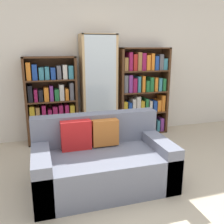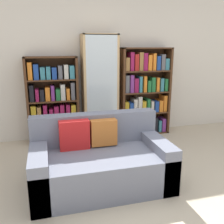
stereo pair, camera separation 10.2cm
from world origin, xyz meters
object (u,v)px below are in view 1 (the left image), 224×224
bookshelf_left (51,102)px  display_cabinet (98,88)px  wine_bottle (134,139)px  bookshelf_right (143,92)px  couch (102,162)px

bookshelf_left → display_cabinet: (0.84, -0.02, 0.22)m
bookshelf_left → wine_bottle: (1.29, -0.63, -0.57)m
bookshelf_left → bookshelf_right: bookshelf_right is taller
bookshelf_right → wine_bottle: 1.01m
couch → wine_bottle: (0.82, 1.01, -0.15)m
bookshelf_left → display_cabinet: bearing=-1.1°
bookshelf_right → wine_bottle: bookshelf_right is taller
bookshelf_right → wine_bottle: (-0.41, -0.63, -0.67)m
bookshelf_left → wine_bottle: bearing=-26.1°
bookshelf_left → display_cabinet: display_cabinet is taller
wine_bottle → display_cabinet: bearing=126.5°
bookshelf_left → display_cabinet: 0.86m
display_cabinet → wine_bottle: size_ratio=5.53×
wine_bottle → bookshelf_left: bearing=153.9°
bookshelf_left → wine_bottle: size_ratio=4.44×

